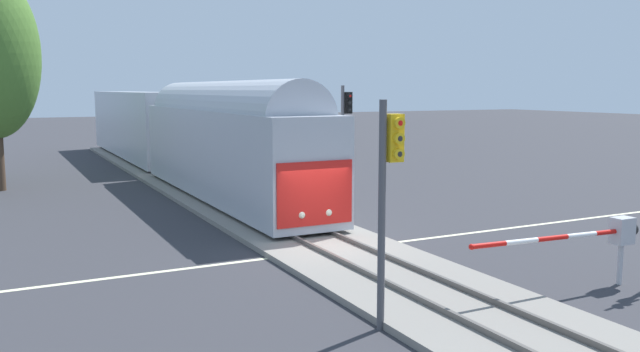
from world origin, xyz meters
TOP-DOWN VIEW (x-y plane):
  - ground_plane at (0.00, 0.00)m, footprint 220.00×220.00m
  - road_centre_stripe at (0.00, 0.00)m, footprint 44.00×0.20m
  - railway_track at (0.00, 0.00)m, footprint 4.40×80.00m
  - commuter_train at (0.00, 19.58)m, footprint 3.04×39.95m
  - crossing_gate_near at (4.54, -6.62)m, footprint 5.59×0.40m
  - traffic_signal_far_side at (5.22, 8.54)m, footprint 0.53×0.38m
  - traffic_signal_median at (-2.08, -6.56)m, footprint 0.53×0.38m

SIDE VIEW (x-z plane):
  - ground_plane at x=0.00m, z-range 0.00..0.00m
  - road_centre_stripe at x=0.00m, z-range 0.00..0.01m
  - railway_track at x=0.00m, z-range -0.06..0.26m
  - crossing_gate_near at x=4.54m, z-range 0.50..2.30m
  - commuter_train at x=0.00m, z-range 0.22..5.38m
  - traffic_signal_median at x=-2.08m, z-range 0.84..5.75m
  - traffic_signal_far_side at x=5.22m, z-range 0.90..6.19m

